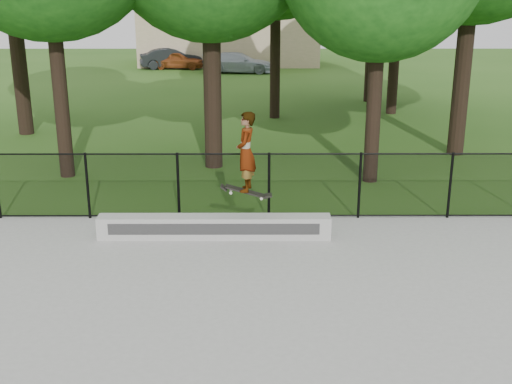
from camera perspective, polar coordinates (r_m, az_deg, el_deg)
ground at (r=9.07m, az=1.98°, el=-15.40°), size 100.00×100.00×0.00m
concrete_slab at (r=9.05m, az=1.99°, el=-15.24°), size 14.00×12.00×0.06m
grind_ledge at (r=13.17m, az=-3.73°, el=-3.11°), size 4.76×0.40×0.47m
car_a at (r=42.88m, az=-7.03°, el=11.58°), size 3.53×1.71×1.17m
car_b at (r=43.19m, az=-7.56°, el=11.71°), size 3.89×2.20×1.33m
car_c at (r=40.53m, az=-1.58°, el=11.42°), size 4.06×1.99×1.25m
skater_airborne at (r=12.44m, az=-0.90°, el=3.42°), size 0.82×0.61×1.76m
chainlink_fence at (r=14.12m, az=1.16°, el=0.57°), size 16.06×0.06×1.50m
distant_building at (r=45.72m, az=-2.33°, el=14.04°), size 12.40×6.40×4.30m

